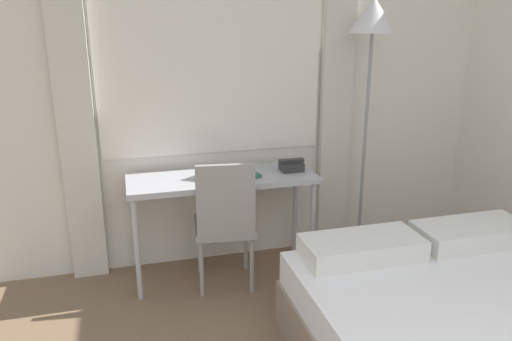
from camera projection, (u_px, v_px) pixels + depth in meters
wall_back_with_window at (223, 83)px, 3.57m from camera, size 5.01×0.13×2.70m
desk at (222, 186)px, 3.47m from camera, size 1.30×0.46×0.75m
desk_chair at (225, 219)px, 3.35m from camera, size 0.44×0.44×0.92m
standing_lamp at (372, 42)px, 3.43m from camera, size 0.33×0.33×1.94m
telephone at (291, 166)px, 3.56m from camera, size 0.18×0.13×0.09m
book at (240, 175)px, 3.44m from camera, size 0.28×0.26×0.02m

